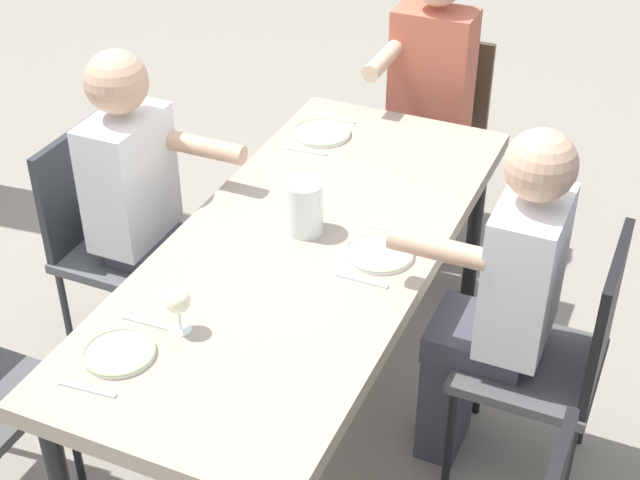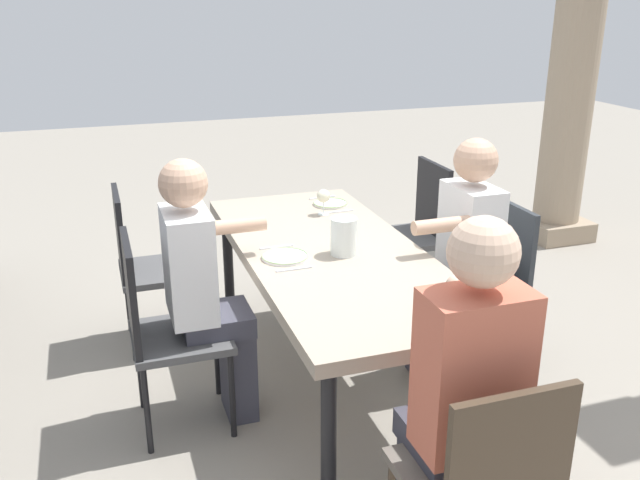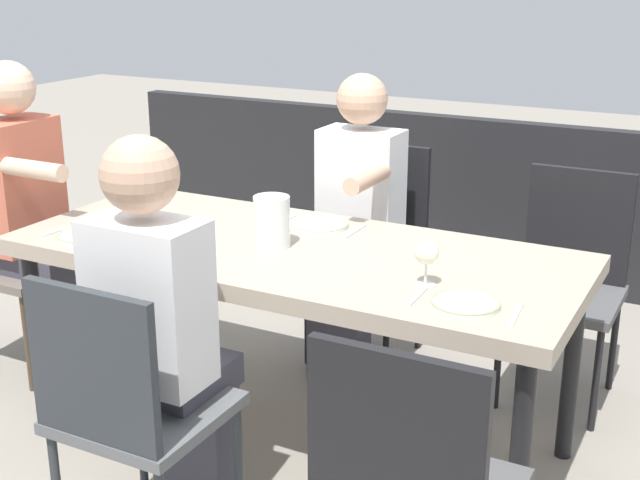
{
  "view_description": "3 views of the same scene",
  "coord_description": "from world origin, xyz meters",
  "px_view_note": "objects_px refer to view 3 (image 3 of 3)",
  "views": [
    {
      "loc": [
        -2.28,
        -1.06,
        2.49
      ],
      "look_at": [
        -0.06,
        -0.08,
        0.83
      ],
      "focal_mm": 52.46,
      "sensor_mm": 36.0,
      "label": 1
    },
    {
      "loc": [
        2.95,
        -1.05,
        1.96
      ],
      "look_at": [
        -0.05,
        -0.05,
        0.81
      ],
      "focal_mm": 38.6,
      "sensor_mm": 36.0,
      "label": 2
    },
    {
      "loc": [
        -1.41,
        2.49,
        1.73
      ],
      "look_at": [
        -0.08,
        -0.06,
        0.78
      ],
      "focal_mm": 48.05,
      "sensor_mm": 36.0,
      "label": 3
    }
  ],
  "objects_px": {
    "chair_head_east": "(8,251)",
    "diner_guest_third": "(164,328)",
    "chair_west_south": "(569,272)",
    "dining_table": "(293,263)",
    "diner_woman_green": "(32,211)",
    "plate_1": "(319,224)",
    "chair_mid_north": "(126,404)",
    "wine_glass_0": "(427,254)",
    "diner_man_white": "(355,217)",
    "plate_2": "(90,235)",
    "plate_0": "(465,303)",
    "chair_mid_south": "(374,239)",
    "water_pitcher": "(272,224)"
  },
  "relations": [
    {
      "from": "dining_table",
      "to": "diner_woman_green",
      "type": "height_order",
      "value": "diner_woman_green"
    },
    {
      "from": "chair_mid_north",
      "to": "chair_mid_south",
      "type": "xyz_separation_m",
      "value": [
        -0.0,
        -1.69,
        -0.0
      ]
    },
    {
      "from": "chair_mid_south",
      "to": "chair_head_east",
      "type": "bearing_deg",
      "value": 31.87
    },
    {
      "from": "chair_mid_north",
      "to": "diner_woman_green",
      "type": "distance_m",
      "value": 1.47
    },
    {
      "from": "chair_west_south",
      "to": "wine_glass_0",
      "type": "xyz_separation_m",
      "value": [
        0.25,
        0.99,
        0.34
      ]
    },
    {
      "from": "plate_2",
      "to": "plate_0",
      "type": "bearing_deg",
      "value": -179.52
    },
    {
      "from": "chair_mid_south",
      "to": "plate_1",
      "type": "xyz_separation_m",
      "value": [
        -0.04,
        0.6,
        0.24
      ]
    },
    {
      "from": "chair_west_south",
      "to": "plate_2",
      "type": "xyz_separation_m",
      "value": [
        1.5,
        1.1,
        0.25
      ]
    },
    {
      "from": "chair_mid_north",
      "to": "chair_head_east",
      "type": "distance_m",
      "value": 1.61
    },
    {
      "from": "chair_west_south",
      "to": "chair_mid_south",
      "type": "relative_size",
      "value": 0.98
    },
    {
      "from": "plate_0",
      "to": "plate_2",
      "type": "distance_m",
      "value": 1.42
    },
    {
      "from": "diner_woman_green",
      "to": "diner_man_white",
      "type": "relative_size",
      "value": 1.04
    },
    {
      "from": "diner_woman_green",
      "to": "plate_2",
      "type": "height_order",
      "value": "diner_woman_green"
    },
    {
      "from": "chair_west_south",
      "to": "diner_woman_green",
      "type": "distance_m",
      "value": 2.23
    },
    {
      "from": "chair_mid_south",
      "to": "plate_1",
      "type": "bearing_deg",
      "value": 93.7
    },
    {
      "from": "chair_west_south",
      "to": "plate_0",
      "type": "relative_size",
      "value": 4.57
    },
    {
      "from": "diner_woman_green",
      "to": "plate_1",
      "type": "relative_size",
      "value": 6.05
    },
    {
      "from": "chair_mid_north",
      "to": "plate_0",
      "type": "height_order",
      "value": "chair_mid_north"
    },
    {
      "from": "plate_0",
      "to": "diner_guest_third",
      "type": "bearing_deg",
      "value": 27.87
    },
    {
      "from": "chair_head_east",
      "to": "water_pitcher",
      "type": "bearing_deg",
      "value": 178.58
    },
    {
      "from": "diner_man_white",
      "to": "diner_guest_third",
      "type": "bearing_deg",
      "value": 89.74
    },
    {
      "from": "chair_west_south",
      "to": "chair_head_east",
      "type": "bearing_deg",
      "value": 20.83
    },
    {
      "from": "chair_head_east",
      "to": "plate_2",
      "type": "xyz_separation_m",
      "value": [
        -0.72,
        0.25,
        0.26
      ]
    },
    {
      "from": "dining_table",
      "to": "wine_glass_0",
      "type": "height_order",
      "value": "wine_glass_0"
    },
    {
      "from": "diner_guest_third",
      "to": "chair_west_south",
      "type": "bearing_deg",
      "value": -119.96
    },
    {
      "from": "plate_2",
      "to": "dining_table",
      "type": "bearing_deg",
      "value": -160.29
    },
    {
      "from": "chair_west_south",
      "to": "plate_1",
      "type": "distance_m",
      "value": 1.05
    },
    {
      "from": "diner_guest_third",
      "to": "plate_1",
      "type": "xyz_separation_m",
      "value": [
        -0.04,
        -0.9,
        0.08
      ]
    },
    {
      "from": "diner_guest_third",
      "to": "plate_0",
      "type": "relative_size",
      "value": 6.31
    },
    {
      "from": "diner_guest_third",
      "to": "plate_1",
      "type": "height_order",
      "value": "diner_guest_third"
    },
    {
      "from": "chair_mid_south",
      "to": "diner_guest_third",
      "type": "height_order",
      "value": "diner_guest_third"
    },
    {
      "from": "diner_man_white",
      "to": "plate_2",
      "type": "bearing_deg",
      "value": 54.24
    },
    {
      "from": "plate_0",
      "to": "water_pitcher",
      "type": "bearing_deg",
      "value": -14.92
    },
    {
      "from": "plate_1",
      "to": "diner_woman_green",
      "type": "bearing_deg",
      "value": 11.55
    },
    {
      "from": "dining_table",
      "to": "diner_man_white",
      "type": "distance_m",
      "value": 0.64
    },
    {
      "from": "chair_mid_south",
      "to": "diner_woman_green",
      "type": "height_order",
      "value": "diner_woman_green"
    },
    {
      "from": "chair_west_south",
      "to": "chair_mid_north",
      "type": "xyz_separation_m",
      "value": [
        0.86,
        1.69,
        0.01
      ]
    },
    {
      "from": "dining_table",
      "to": "water_pitcher",
      "type": "height_order",
      "value": "water_pitcher"
    },
    {
      "from": "dining_table",
      "to": "diner_man_white",
      "type": "bearing_deg",
      "value": -84.34
    },
    {
      "from": "chair_mid_south",
      "to": "diner_guest_third",
      "type": "xyz_separation_m",
      "value": [
        0.0,
        1.5,
        0.16
      ]
    },
    {
      "from": "wine_glass_0",
      "to": "chair_mid_south",
      "type": "bearing_deg",
      "value": -58.05
    },
    {
      "from": "chair_west_south",
      "to": "dining_table",
      "type": "bearing_deg",
      "value": 46.77
    },
    {
      "from": "plate_0",
      "to": "chair_mid_north",
      "type": "bearing_deg",
      "value": 37.7
    },
    {
      "from": "chair_west_south",
      "to": "plate_2",
      "type": "height_order",
      "value": "chair_west_south"
    },
    {
      "from": "wine_glass_0",
      "to": "plate_0",
      "type": "bearing_deg",
      "value": 148.46
    },
    {
      "from": "diner_man_white",
      "to": "plate_1",
      "type": "distance_m",
      "value": 0.4
    },
    {
      "from": "chair_mid_south",
      "to": "diner_woman_green",
      "type": "distance_m",
      "value": 1.47
    },
    {
      "from": "chair_head_east",
      "to": "diner_woman_green",
      "type": "xyz_separation_m",
      "value": [
        -0.18,
        0.0,
        0.21
      ]
    },
    {
      "from": "chair_head_east",
      "to": "diner_guest_third",
      "type": "bearing_deg",
      "value": 154.3
    },
    {
      "from": "diner_man_white",
      "to": "plate_1",
      "type": "bearing_deg",
      "value": 95.23
    }
  ]
}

